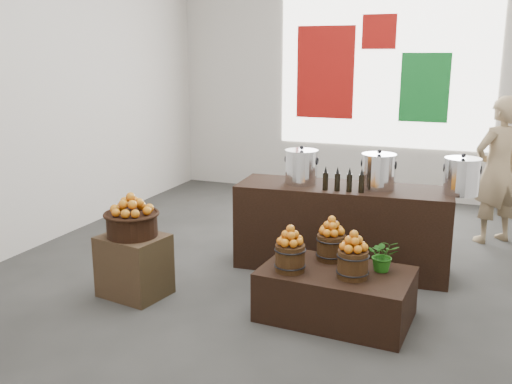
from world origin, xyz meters
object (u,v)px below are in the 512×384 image
at_px(crate, 134,265).
at_px(shopper, 497,170).
at_px(display_table, 336,294).
at_px(stock_pot_right, 462,177).
at_px(counter, 342,228).
at_px(stock_pot_center, 378,172).
at_px(wicker_basket, 132,225).
at_px(stock_pot_left, 301,168).

xyz_separation_m(crate, shopper, (3.10, 2.88, 0.58)).
relative_size(display_table, shopper, 0.71).
height_order(crate, shopper, shopper).
height_order(display_table, stock_pot_right, stock_pot_right).
height_order(counter, shopper, shopper).
bearing_deg(display_table, shopper, 68.37).
bearing_deg(shopper, stock_pot_right, 35.02).
bearing_deg(stock_pot_center, wicker_basket, -144.64).
distance_m(counter, stock_pot_center, 0.69).
distance_m(counter, stock_pot_right, 1.28).
xyz_separation_m(crate, stock_pot_right, (2.75, 1.45, 0.76)).
xyz_separation_m(wicker_basket, stock_pot_right, (2.75, 1.45, 0.37)).
distance_m(crate, stock_pot_center, 2.53).
distance_m(crate, stock_pot_right, 3.20).
distance_m(stock_pot_left, shopper, 2.46).
height_order(display_table, stock_pot_center, stock_pot_center).
height_order(counter, stock_pot_left, stock_pot_left).
relative_size(counter, stock_pot_left, 6.47).
height_order(wicker_basket, stock_pot_center, stock_pot_center).
distance_m(counter, stock_pot_left, 0.75).
relative_size(stock_pot_right, shopper, 0.19).
distance_m(stock_pot_left, stock_pot_right, 1.56).
bearing_deg(counter, shopper, 41.50).
relative_size(crate, display_table, 0.46).
bearing_deg(crate, counter, 40.12).
xyz_separation_m(counter, shopper, (1.47, 1.51, 0.43)).
distance_m(stock_pot_right, shopper, 1.48).
height_order(stock_pot_left, stock_pot_right, same).
bearing_deg(crate, stock_pot_right, 27.89).
distance_m(display_table, shopper, 3.02).
bearing_deg(display_table, stock_pot_center, 87.84).
distance_m(stock_pot_left, stock_pot_center, 0.78).
height_order(stock_pot_right, shopper, shopper).
relative_size(display_table, stock_pot_center, 3.72).
bearing_deg(display_table, stock_pot_left, 123.94).
bearing_deg(stock_pot_left, crate, -131.60).
xyz_separation_m(counter, stock_pot_left, (-0.44, -0.03, 0.61)).
relative_size(crate, counter, 0.27).
height_order(crate, stock_pot_center, stock_pot_center).
bearing_deg(display_table, crate, -169.98).
bearing_deg(stock_pot_right, shopper, 76.07).
xyz_separation_m(wicker_basket, shopper, (3.10, 2.88, 0.19)).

